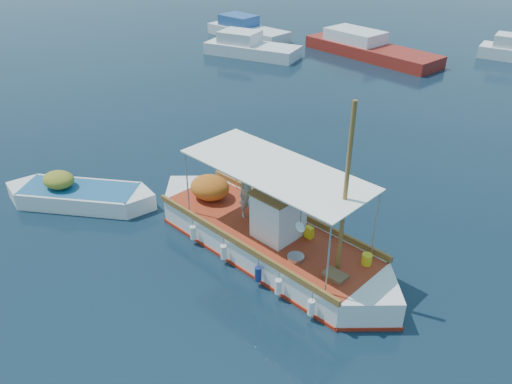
% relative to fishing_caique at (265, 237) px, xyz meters
% --- Properties ---
extents(ground, '(160.00, 160.00, 0.00)m').
position_rel_fishing_caique_xyz_m(ground, '(0.60, 0.74, -0.51)').
color(ground, black).
rests_on(ground, ground).
extents(fishing_caique, '(9.03, 4.78, 5.84)m').
position_rel_fishing_caique_xyz_m(fishing_caique, '(0.00, 0.00, 0.00)').
color(fishing_caique, white).
rests_on(fishing_caique, ground).
extents(dinghy, '(5.49, 2.68, 1.39)m').
position_rel_fishing_caique_xyz_m(dinghy, '(-7.23, -0.26, -0.22)').
color(dinghy, white).
rests_on(dinghy, ground).
extents(bg_boat_nw, '(6.66, 2.58, 1.80)m').
position_rel_fishing_caique_xyz_m(bg_boat_nw, '(-10.22, 20.30, -0.02)').
color(bg_boat_nw, silver).
rests_on(bg_boat_nw, ground).
extents(bg_boat_n, '(10.24, 6.63, 1.80)m').
position_rel_fishing_caique_xyz_m(bg_boat_n, '(-2.67, 23.61, -0.02)').
color(bg_boat_n, maroon).
rests_on(bg_boat_n, ground).
extents(bg_boat_far_w, '(7.38, 4.37, 1.80)m').
position_rel_fishing_caique_xyz_m(bg_boat_far_w, '(-12.80, 25.02, -0.02)').
color(bg_boat_far_w, silver).
rests_on(bg_boat_far_w, ground).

